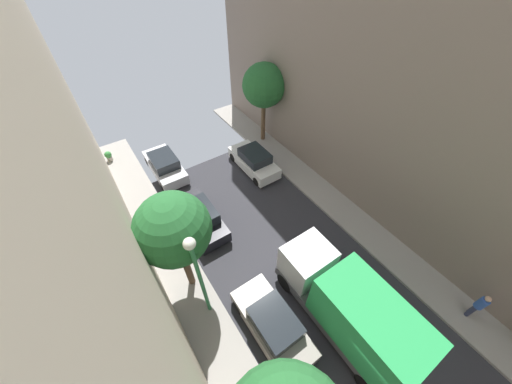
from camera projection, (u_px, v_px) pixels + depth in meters
The scene contains 12 objects.
ground at pixel (380, 372), 11.19m from camera, with size 32.00×32.00×0.00m, color #2D2D33.
sidewalk_right at pixel (449, 303), 13.07m from camera, with size 2.00×44.00×0.15m, color gray.
parked_car_left_3 at pixel (273, 324), 11.78m from camera, with size 1.78×4.20×1.57m.
parked_car_left_4 at pixel (200, 217), 15.83m from camera, with size 1.78×4.20×1.57m.
parked_car_left_5 at pixel (165, 165), 18.99m from camera, with size 1.78×4.20×1.57m.
parked_car_right_2 at pixel (254, 161), 19.34m from camera, with size 1.78×4.20×1.57m.
delivery_truck at pixel (349, 308), 11.20m from camera, with size 2.26×6.60×3.38m.
pedestrian at pixel (479, 305), 11.99m from camera, with size 0.40×0.36×1.72m.
street_tree_0 at pixel (173, 230), 10.59m from camera, with size 3.03×3.03×5.91m.
street_tree_1 at pixel (264, 86), 19.00m from camera, with size 3.04×3.04×5.93m.
potted_plant_3 at pixel (108, 156), 19.98m from camera, with size 0.49×0.49×0.76m.
lamp_post at pixel (198, 270), 10.13m from camera, with size 0.44×0.44×5.66m.
Camera 1 is at (-5.57, 0.83, 13.17)m, focal length 19.27 mm.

